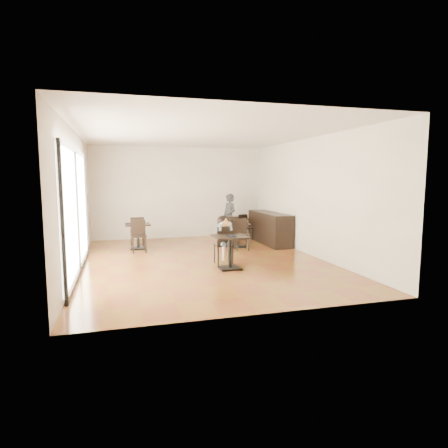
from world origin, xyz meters
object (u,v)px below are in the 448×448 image
object	(u,v)px
child_table	(230,252)
child	(223,240)
chair_mid_a	(231,230)
adult_patron	(229,217)
chair_left_b	(139,236)
chair_mid_b	(242,235)
cafe_table_back	(237,228)
child_chair	(223,245)
chair_back_b	(246,228)
cafe_table_left	(138,236)
chair_left_a	(137,231)
cafe_table_mid	(236,235)
chair_back_a	(239,225)

from	to	relation	value
child_table	child	bearing A→B (deg)	90.00
chair_mid_a	adult_patron	bearing A→B (deg)	-95.67
child_table	chair_left_b	distance (m)	3.25
chair_mid_a	chair_mid_b	xyz separation A→B (m)	(0.00, -1.10, 0.00)
adult_patron	cafe_table_back	size ratio (longest dim) A/B	2.29
child_table	chair_mid_b	size ratio (longest dim) A/B	0.87
child_chair	chair_mid_b	bearing A→B (deg)	-122.19
child	child_chair	bearing A→B (deg)	90.00
child_chair	chair_mid_b	world-z (taller)	child_chair
child_chair	chair_back_b	distance (m)	3.69
cafe_table_left	chair_mid_a	bearing A→B (deg)	1.39
cafe_table_left	cafe_table_back	world-z (taller)	cafe_table_left
chair_left_a	cafe_table_mid	bearing A→B (deg)	158.95
chair_mid_b	cafe_table_left	bearing A→B (deg)	167.77
child_chair	chair_back_a	world-z (taller)	child_chair
child_chair	chair_mid_a	bearing A→B (deg)	-110.40
chair_left_a	adult_patron	bearing A→B (deg)	-175.44
cafe_table_back	chair_left_a	distance (m)	3.57
child	chair_mid_b	distance (m)	1.88
chair_left_a	child	bearing A→B (deg)	119.67
chair_mid_a	chair_left_b	xyz separation A→B (m)	(-2.93, -0.62, 0.00)
adult_patron	cafe_table_back	distance (m)	0.66
child	chair_left_b	xyz separation A→B (m)	(-1.93, 2.07, -0.14)
child_chair	adult_patron	distance (m)	3.72
cafe_table_back	chair_back_a	world-z (taller)	chair_back_a
chair_left_b	chair_mid_b	bearing A→B (deg)	-10.99
chair_mid_b	chair_back_b	distance (m)	1.82
cafe_table_mid	chair_back_a	size ratio (longest dim) A/B	0.91
cafe_table_back	chair_back_a	size ratio (longest dim) A/B	0.83
chair_mid_a	chair_back_b	xyz separation A→B (m)	(0.72, 0.57, -0.04)
adult_patron	chair_mid_a	size ratio (longest dim) A/B	1.75
cafe_table_mid	chair_mid_b	distance (m)	0.56
adult_patron	chair_back_a	size ratio (longest dim) A/B	1.90
cafe_table_back	chair_mid_a	world-z (taller)	chair_mid_a
child_chair	chair_mid_a	world-z (taller)	child_chair
chair_mid_b	chair_left_b	xyz separation A→B (m)	(-2.93, 0.48, 0.00)
child_chair	child	size ratio (longest dim) A/B	0.79
cafe_table_back	chair_mid_a	bearing A→B (deg)	-117.17
chair_left_b	chair_back_b	size ratio (longest dim) A/B	1.10
chair_left_b	chair_back_a	world-z (taller)	chair_left_b
adult_patron	cafe_table_left	world-z (taller)	adult_patron
cafe_table_mid	cafe_table_left	world-z (taller)	cafe_table_left
child	chair_back_a	bearing A→B (deg)	66.77
child_table	chair_mid_b	bearing A→B (deg)	64.94
chair_mid_a	chair_left_a	size ratio (longest dim) A/B	0.99
child_table	adult_patron	bearing A→B (deg)	73.71
child_chair	cafe_table_left	xyz separation A→B (m)	(-1.93, 2.62, -0.09)
child	adult_patron	bearing A→B (deg)	71.33
child_chair	adult_patron	size ratio (longest dim) A/B	0.60
chair_mid_a	chair_left_a	xyz separation A→B (m)	(-2.93, 0.48, 0.00)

